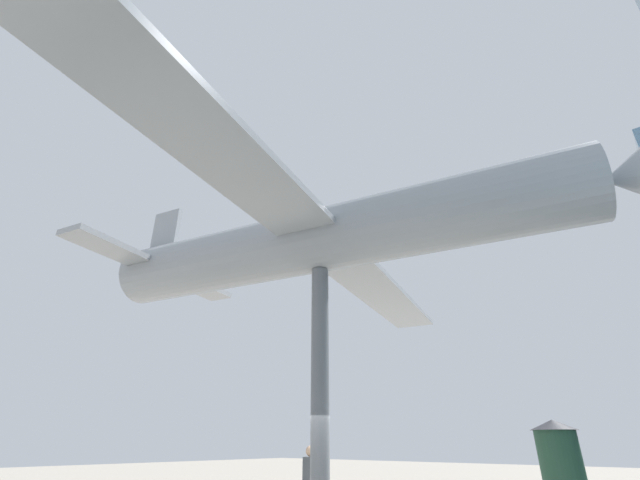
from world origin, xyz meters
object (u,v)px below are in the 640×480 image
Objects in this scene: support_pylon_central at (320,389)px; info_kiosk at (563,471)px; suspended_airplane at (326,238)px; visitor_second at (311,478)px; visitor_person at (315,473)px.

info_kiosk is (-4.88, 3.88, -1.82)m from support_pylon_central.
suspended_airplane is 6.35m from visitor_second.
support_pylon_central is 2.50× the size of info_kiosk.
visitor_second is at bearing -133.05° from support_pylon_central.
suspended_airplane reaches higher than visitor_second.
info_kiosk is (-4.84, 3.71, -5.84)m from suspended_airplane.
suspended_airplane is (-0.04, 0.17, 4.01)m from support_pylon_central.
support_pylon_central reaches higher than info_kiosk.
info_kiosk is at bearing 141.51° from support_pylon_central.
visitor_second is (-1.27, -1.57, -6.02)m from suspended_airplane.
support_pylon_central reaches higher than visitor_second.
visitor_person is 0.74× the size of info_kiosk.
info_kiosk reaches higher than visitor_person.
visitor_second is 6.38m from info_kiosk.
visitor_person is at bearing -138.10° from support_pylon_central.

